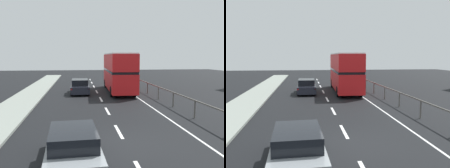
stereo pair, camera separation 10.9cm
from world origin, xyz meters
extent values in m
cube|color=black|center=(0.00, 0.00, -0.05)|extent=(74.62, 120.00, 0.10)
cube|color=silver|center=(0.00, 1.67, 0.00)|extent=(0.16, 2.36, 0.01)
cube|color=silver|center=(0.00, 6.50, 0.00)|extent=(0.16, 2.36, 0.01)
cube|color=silver|center=(0.00, 11.33, 0.00)|extent=(0.16, 2.36, 0.01)
cube|color=silver|center=(0.00, 16.16, 0.00)|extent=(0.16, 2.36, 0.01)
cube|color=silver|center=(0.00, 20.99, 0.00)|extent=(0.16, 2.36, 0.01)
cube|color=silver|center=(0.00, 25.82, 0.00)|extent=(0.16, 2.36, 0.01)
cube|color=silver|center=(0.00, 30.65, 0.00)|extent=(0.16, 2.36, 0.01)
cube|color=silver|center=(3.47, 9.00, 0.00)|extent=(0.12, 46.00, 0.01)
cube|color=#55514C|center=(5.13, 9.00, 1.10)|extent=(0.08, 42.00, 0.08)
cylinder|color=#55514C|center=(5.13, 3.75, 0.55)|extent=(0.10, 0.10, 1.10)
cylinder|color=#55514C|center=(5.13, 7.25, 0.55)|extent=(0.10, 0.10, 1.10)
cylinder|color=#55514C|center=(5.13, 10.75, 0.55)|extent=(0.10, 0.10, 1.10)
cylinder|color=#55514C|center=(5.13, 14.25, 0.55)|extent=(0.10, 0.10, 1.10)
cylinder|color=#55514C|center=(5.13, 17.75, 0.55)|extent=(0.10, 0.10, 1.10)
cylinder|color=#55514C|center=(5.13, 21.25, 0.55)|extent=(0.10, 0.10, 1.10)
cylinder|color=#55514C|center=(5.13, 24.75, 0.55)|extent=(0.10, 0.10, 1.10)
cylinder|color=#55514C|center=(5.13, 28.25, 0.55)|extent=(0.10, 0.10, 1.10)
cube|color=red|center=(2.36, 16.00, 1.27)|extent=(2.74, 10.28, 1.85)
cube|color=black|center=(2.36, 16.00, 2.32)|extent=(2.75, 9.87, 0.24)
cube|color=red|center=(2.36, 16.00, 3.24)|extent=(2.74, 10.28, 1.61)
cube|color=silver|center=(2.36, 16.00, 4.10)|extent=(2.69, 10.07, 0.10)
cube|color=black|center=(2.52, 21.08, 1.37)|extent=(2.18, 0.11, 1.29)
cube|color=yellow|center=(2.52, 21.08, 3.64)|extent=(1.45, 0.09, 0.28)
cylinder|color=black|center=(1.37, 19.73, 0.50)|extent=(0.31, 1.01, 1.00)
cylinder|color=black|center=(3.58, 19.66, 0.50)|extent=(0.31, 1.01, 1.00)
cylinder|color=black|center=(1.14, 12.53, 0.50)|extent=(0.31, 1.01, 1.00)
cylinder|color=black|center=(3.36, 12.46, 0.50)|extent=(0.31, 1.01, 1.00)
cube|color=#8E9499|center=(-2.23, -1.95, 0.50)|extent=(1.98, 4.38, 0.64)
cube|color=black|center=(-2.22, -2.17, 1.09)|extent=(1.68, 2.43, 0.53)
cylinder|color=black|center=(-3.11, -0.54, 0.32)|extent=(0.23, 0.65, 0.64)
cylinder|color=black|center=(-1.48, -0.47, 0.32)|extent=(0.23, 0.65, 0.64)
cube|color=#1F212B|center=(-1.81, 15.26, 0.54)|extent=(1.85, 4.54, 0.72)
cube|color=black|center=(-1.81, 15.03, 1.19)|extent=(1.62, 2.50, 0.59)
cube|color=red|center=(-2.63, 13.03, 0.72)|extent=(0.16, 0.06, 0.12)
cube|color=red|center=(-1.00, 13.02, 0.72)|extent=(0.16, 0.06, 0.12)
cylinder|color=black|center=(-2.63, 16.83, 0.32)|extent=(0.20, 0.64, 0.64)
cylinder|color=black|center=(-0.96, 16.82, 0.32)|extent=(0.20, 0.64, 0.64)
cylinder|color=black|center=(-2.65, 13.70, 0.32)|extent=(0.20, 0.64, 0.64)
cylinder|color=black|center=(-0.98, 13.69, 0.32)|extent=(0.20, 0.64, 0.64)
camera|label=1|loc=(-2.04, -10.49, 3.81)|focal=39.77mm
camera|label=2|loc=(-1.93, -10.51, 3.81)|focal=39.77mm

